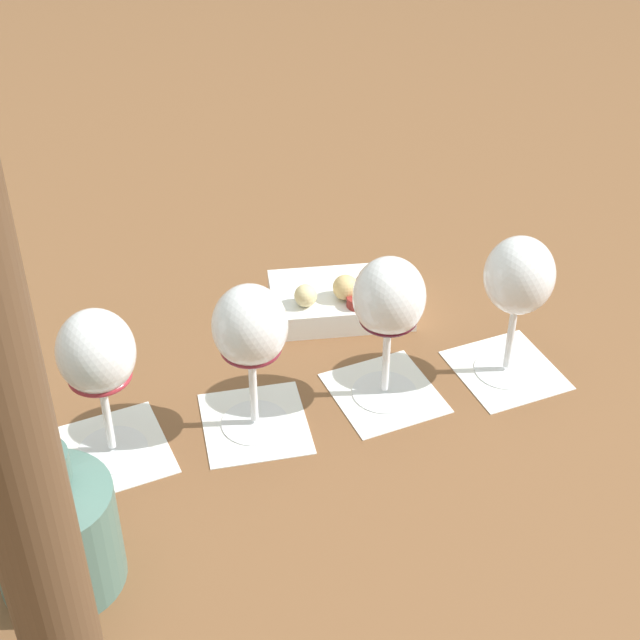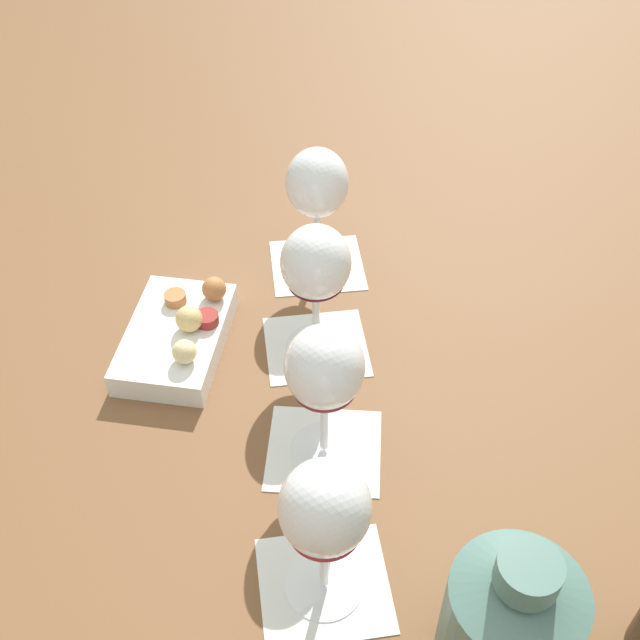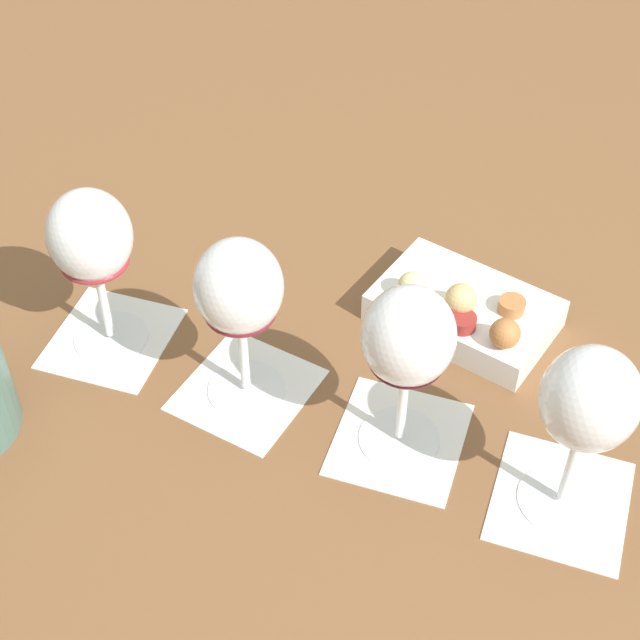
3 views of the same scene
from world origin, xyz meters
TOP-DOWN VIEW (x-y plane):
  - ground_plane at (0.00, 0.00)m, footprint 8.00×8.00m
  - tasting_card_0 at (-0.21, 0.09)m, footprint 0.14×0.14m
  - tasting_card_1 at (-0.07, 0.03)m, footprint 0.15×0.16m
  - tasting_card_2 at (0.07, -0.02)m, footprint 0.14×0.14m
  - tasting_card_3 at (0.20, -0.08)m, footprint 0.14×0.15m
  - wine_glass_0 at (-0.21, 0.09)m, footprint 0.08×0.08m
  - wine_glass_1 at (-0.07, 0.03)m, footprint 0.08×0.08m
  - wine_glass_2 at (0.07, -0.02)m, footprint 0.08×0.08m
  - wine_glass_3 at (0.20, -0.08)m, footprint 0.08×0.08m
  - ceramic_vase at (-0.32, -0.02)m, footprint 0.11×0.11m
  - snack_dish at (0.14, 0.12)m, footprint 0.20×0.18m

SIDE VIEW (x-z plane):
  - ground_plane at x=0.00m, z-range 0.00..0.00m
  - tasting_card_0 at x=-0.21m, z-range 0.00..0.00m
  - tasting_card_1 at x=-0.07m, z-range 0.00..0.00m
  - tasting_card_2 at x=0.07m, z-range 0.00..0.00m
  - tasting_card_3 at x=0.20m, z-range 0.00..0.00m
  - snack_dish at x=0.14m, z-range -0.01..0.05m
  - ceramic_vase at x=-0.32m, z-range -0.01..0.14m
  - wine_glass_2 at x=0.07m, z-range 0.03..0.21m
  - wine_glass_3 at x=0.20m, z-range 0.03..0.21m
  - wine_glass_1 at x=-0.07m, z-range 0.03..0.21m
  - wine_glass_0 at x=-0.21m, z-range 0.04..0.21m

